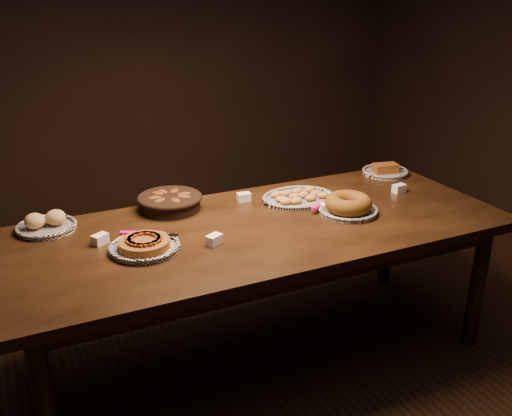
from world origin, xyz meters
name	(u,v)px	position (x,y,z in m)	size (l,w,h in m)	color
ground	(261,355)	(0.00, 0.00, 0.00)	(5.00, 5.00, 0.00)	black
buffet_table	(261,239)	(0.00, 0.00, 0.68)	(2.40, 1.00, 0.75)	black
apple_tart_plate	(144,245)	(-0.58, -0.03, 0.77)	(0.33, 0.32, 0.06)	white
madeleine_platter	(298,197)	(0.32, 0.21, 0.77)	(0.39, 0.32, 0.05)	black
bundt_cake_plate	(348,206)	(0.46, -0.05, 0.79)	(0.33, 0.35, 0.09)	black
croissant_basket	(170,201)	(-0.33, 0.38, 0.80)	(0.40, 0.40, 0.08)	black
bread_roll_plate	(46,224)	(-0.94, 0.38, 0.78)	(0.28, 0.28, 0.09)	white
loaf_plate	(385,171)	(1.02, 0.38, 0.77)	(0.28, 0.28, 0.06)	black
tent_cards	(265,213)	(0.06, 0.08, 0.77)	(1.71, 0.50, 0.04)	white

